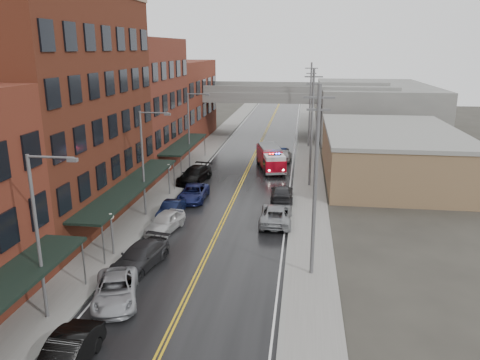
{
  "coord_description": "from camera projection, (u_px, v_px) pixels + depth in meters",
  "views": [
    {
      "loc": [
        6.35,
        -12.4,
        13.95
      ],
      "look_at": [
        1.13,
        25.86,
        3.0
      ],
      "focal_mm": 35.0,
      "sensor_mm": 36.0,
      "label": 1
    }
  ],
  "objects": [
    {
      "name": "road",
      "position": [
        234.0,
        198.0,
        45.04
      ],
      "size": [
        11.0,
        160.0,
        0.02
      ],
      "primitive_type": "cube",
      "color": "black",
      "rests_on": "ground"
    },
    {
      "name": "overpass",
      "position": [
        264.0,
        100.0,
        73.92
      ],
      "size": [
        40.0,
        10.0,
        7.5
      ],
      "color": "slate",
      "rests_on": "ground"
    },
    {
      "name": "street_lamp_2",
      "position": [
        191.0,
        126.0,
        54.01
      ],
      "size": [
        2.64,
        0.22,
        9.0
      ],
      "color": "#59595B",
      "rests_on": "ground"
    },
    {
      "name": "sidewalk_left",
      "position": [
        161.0,
        194.0,
        45.97
      ],
      "size": [
        3.0,
        160.0,
        0.15
      ],
      "primitive_type": "cube",
      "color": "slate",
      "rests_on": "ground"
    },
    {
      "name": "utility_pole_1",
      "position": [
        312.0,
        126.0,
        47.16
      ],
      "size": [
        1.8,
        0.24,
        12.0
      ],
      "color": "#59595B",
      "rests_on": "ground"
    },
    {
      "name": "awning_2",
      "position": [
        185.0,
        144.0,
        55.21
      ],
      "size": [
        2.6,
        13.0,
        3.09
      ],
      "color": "black",
      "rests_on": "ground"
    },
    {
      "name": "parked_car_right_3",
      "position": [
        281.0,
        152.0,
        61.35
      ],
      "size": [
        1.84,
        4.41,
        1.42
      ],
      "primitive_type": "imported",
      "rotation": [
        0.0,
        0.0,
        3.06
      ],
      "color": "black",
      "rests_on": "ground"
    },
    {
      "name": "parked_car_left_1",
      "position": [
        66.0,
        356.0,
        20.72
      ],
      "size": [
        1.73,
        4.84,
        1.59
      ],
      "primitive_type": "imported",
      "rotation": [
        0.0,
        0.0,
        0.01
      ],
      "color": "black",
      "rests_on": "ground"
    },
    {
      "name": "brick_building_c",
      "position": [
        135.0,
        105.0,
        54.74
      ],
      "size": [
        9.0,
        15.0,
        15.0
      ],
      "primitive_type": "cube",
      "color": "#5A2B1B",
      "rests_on": "ground"
    },
    {
      "name": "curb_left",
      "position": [
        177.0,
        195.0,
        45.76
      ],
      "size": [
        0.3,
        160.0,
        0.15
      ],
      "primitive_type": "cube",
      "color": "gray",
      "rests_on": "ground"
    },
    {
      "name": "parked_car_right_0",
      "position": [
        276.0,
        214.0,
        38.36
      ],
      "size": [
        2.61,
        5.55,
        1.53
      ],
      "primitive_type": "imported",
      "rotation": [
        0.0,
        0.0,
        3.15
      ],
      "color": "gray",
      "rests_on": "ground"
    },
    {
      "name": "street_lamp_1",
      "position": [
        145.0,
        157.0,
        38.76
      ],
      "size": [
        2.64,
        0.22,
        9.0
      ],
      "color": "#59595B",
      "rests_on": "ground"
    },
    {
      "name": "fire_truck",
      "position": [
        271.0,
        158.0,
        55.05
      ],
      "size": [
        4.31,
        7.71,
        2.69
      ],
      "rotation": [
        0.0,
        0.0,
        0.25
      ],
      "color": "#AC0719",
      "rests_on": "ground"
    },
    {
      "name": "tan_building",
      "position": [
        390.0,
        155.0,
        51.82
      ],
      "size": [
        14.0,
        22.0,
        5.0
      ],
      "primitive_type": "cube",
      "color": "#836546",
      "rests_on": "ground"
    },
    {
      "name": "brick_building_far",
      "position": [
        175.0,
        101.0,
        71.83
      ],
      "size": [
        9.0,
        20.0,
        12.0
      ],
      "primitive_type": "cube",
      "color": "maroon",
      "rests_on": "ground"
    },
    {
      "name": "parked_car_left_5",
      "position": [
        171.0,
        209.0,
        39.81
      ],
      "size": [
        1.68,
        4.17,
        1.35
      ],
      "primitive_type": "imported",
      "rotation": [
        0.0,
        0.0,
        -0.06
      ],
      "color": "black",
      "rests_on": "ground"
    },
    {
      "name": "parked_car_left_3",
      "position": [
        140.0,
        256.0,
        30.63
      ],
      "size": [
        3.18,
        5.62,
        1.54
      ],
      "primitive_type": "imported",
      "rotation": [
        0.0,
        0.0,
        -0.2
      ],
      "color": "#262628",
      "rests_on": "ground"
    },
    {
      "name": "parked_car_right_1",
      "position": [
        282.0,
        193.0,
        44.06
      ],
      "size": [
        2.25,
        5.18,
        1.48
      ],
      "primitive_type": "imported",
      "rotation": [
        0.0,
        0.0,
        3.18
      ],
      "color": "#232325",
      "rests_on": "ground"
    },
    {
      "name": "utility_pole_0",
      "position": [
        315.0,
        180.0,
        28.09
      ],
      "size": [
        1.8,
        0.24,
        12.0
      ],
      "color": "#59595B",
      "rests_on": "ground"
    },
    {
      "name": "brick_building_b",
      "position": [
        58.0,
        111.0,
        37.65
      ],
      "size": [
        9.0,
        20.0,
        18.0
      ],
      "primitive_type": "cube",
      "color": "#4D2114",
      "rests_on": "ground"
    },
    {
      "name": "curb_right",
      "position": [
        293.0,
        200.0,
        44.29
      ],
      "size": [
        0.3,
        160.0,
        0.15
      ],
      "primitive_type": "cube",
      "color": "gray",
      "rests_on": "ground"
    },
    {
      "name": "parked_car_left_7",
      "position": [
        195.0,
        175.0,
        50.04
      ],
      "size": [
        3.31,
        6.07,
        1.67
      ],
      "primitive_type": "imported",
      "rotation": [
        0.0,
        0.0,
        -0.18
      ],
      "color": "black",
      "rests_on": "ground"
    },
    {
      "name": "globe_lamp_1",
      "position": [
        111.0,
        225.0,
        31.9
      ],
      "size": [
        0.44,
        0.44,
        3.12
      ],
      "color": "#59595B",
      "rests_on": "ground"
    },
    {
      "name": "street_lamp_0",
      "position": [
        41.0,
        228.0,
        23.51
      ],
      "size": [
        2.64,
        0.22,
        9.0
      ],
      "color": "#59595B",
      "rests_on": "ground"
    },
    {
      "name": "utility_pole_2",
      "position": [
        310.0,
        104.0,
        66.22
      ],
      "size": [
        1.8,
        0.24,
        12.0
      ],
      "color": "#59595B",
      "rests_on": "ground"
    },
    {
      "name": "globe_lamp_2",
      "position": [
        169.0,
        172.0,
        45.25
      ],
      "size": [
        0.44,
        0.44,
        3.12
      ],
      "color": "#59595B",
      "rests_on": "ground"
    },
    {
      "name": "parked_car_left_4",
      "position": [
        165.0,
        222.0,
        36.73
      ],
      "size": [
        2.62,
        4.79,
        1.55
      ],
      "primitive_type": "imported",
      "rotation": [
        0.0,
        0.0,
        -0.18
      ],
      "color": "#BDBDBD",
      "rests_on": "ground"
    },
    {
      "name": "parked_car_left_6",
      "position": [
        193.0,
        193.0,
        44.19
      ],
      "size": [
        2.46,
        5.18,
        1.43
      ],
      "primitive_type": "imported",
      "rotation": [
        0.0,
        0.0,
        0.02
      ],
      "color": "#141A4B",
      "rests_on": "ground"
    },
    {
      "name": "right_far_block",
      "position": [
        373.0,
        108.0,
        79.75
      ],
      "size": [
        18.0,
        30.0,
        8.0
      ],
      "primitive_type": "cube",
      "color": "slate",
      "rests_on": "ground"
    },
    {
      "name": "parked_car_left_2",
      "position": [
        116.0,
        290.0,
        26.48
      ],
      "size": [
        3.82,
        5.6,
        1.42
      ],
      "primitive_type": "imported",
      "rotation": [
        0.0,
        0.0,
        0.31
      ],
      "color": "#95979C",
      "rests_on": "ground"
    },
    {
      "name": "sidewalk_right",
      "position": [
        311.0,
        200.0,
        44.08
      ],
      "size": [
        3.0,
        160.0,
        0.15
      ],
      "primitive_type": "cube",
      "color": "slate",
      "rests_on": "ground"
    },
    {
      "name": "awning_1",
      "position": [
        132.0,
        186.0,
        38.53
      ],
      "size": [
        2.6,
        18.0,
        3.09
      ],
      "color": "black",
      "rests_on": "ground"
    },
    {
      "name": "parked_car_right_2",
      "position": [
        284.0,
        155.0,
        59.76
      ],
      "size": [
        1.93,
        4.35,
        1.45
      ],
      "primitive_type": "imported",
      "rotation": [
        0.0,
        0.0,
        3.09
      ],
      "color": "#B3B3B3",
      "rests_on": "ground"
    }
  ]
}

